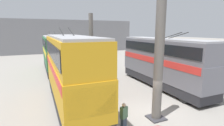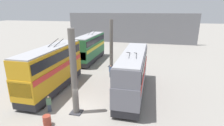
{
  "view_description": "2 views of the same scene",
  "coord_description": "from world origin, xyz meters",
  "px_view_note": "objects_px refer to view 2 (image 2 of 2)",
  "views": [
    {
      "loc": [
        -9.02,
        6.59,
        5.45
      ],
      "look_at": [
        5.46,
        0.4,
        2.56
      ],
      "focal_mm": 28.0,
      "sensor_mm": 36.0,
      "label": 1
    },
    {
      "loc": [
        -13.68,
        -6.4,
        9.12
      ],
      "look_at": [
        10.47,
        -0.78,
        1.51
      ],
      "focal_mm": 28.0,
      "sensor_mm": 36.0,
      "label": 2
    }
  ],
  "objects_px": {
    "person_by_right_row": "(49,103)",
    "bus_right_far": "(90,46)",
    "bus_left_near": "(133,71)",
    "bus_right_mid": "(52,66)",
    "person_aisle_midway": "(111,71)",
    "oil_drum": "(47,121)"
  },
  "relations": [
    {
      "from": "person_by_right_row",
      "to": "bus_right_far",
      "type": "bearing_deg",
      "value": 164.05
    },
    {
      "from": "bus_left_near",
      "to": "bus_right_mid",
      "type": "bearing_deg",
      "value": 98.04
    },
    {
      "from": "bus_right_mid",
      "to": "person_by_right_row",
      "type": "distance_m",
      "value": 5.16
    },
    {
      "from": "bus_left_near",
      "to": "person_aisle_midway",
      "type": "relative_size",
      "value": 6.37
    },
    {
      "from": "bus_right_mid",
      "to": "oil_drum",
      "type": "distance_m",
      "value": 7.24
    },
    {
      "from": "bus_left_near",
      "to": "bus_right_far",
      "type": "relative_size",
      "value": 1.1
    },
    {
      "from": "bus_right_mid",
      "to": "oil_drum",
      "type": "relative_size",
      "value": 11.83
    },
    {
      "from": "bus_right_mid",
      "to": "person_aisle_midway",
      "type": "xyz_separation_m",
      "value": [
        5.43,
        -5.57,
        -1.99
      ]
    },
    {
      "from": "bus_right_mid",
      "to": "bus_right_far",
      "type": "xyz_separation_m",
      "value": [
        12.55,
        -0.0,
        -0.19
      ]
    },
    {
      "from": "bus_right_far",
      "to": "oil_drum",
      "type": "xyz_separation_m",
      "value": [
        -18.66,
        -2.99,
        -2.29
      ]
    },
    {
      "from": "person_aisle_midway",
      "to": "bus_left_near",
      "type": "bearing_deg",
      "value": 61.71
    },
    {
      "from": "bus_right_mid",
      "to": "oil_drum",
      "type": "xyz_separation_m",
      "value": [
        -6.11,
        -2.99,
        -2.48
      ]
    },
    {
      "from": "person_aisle_midway",
      "to": "oil_drum",
      "type": "distance_m",
      "value": 11.84
    },
    {
      "from": "bus_right_far",
      "to": "person_by_right_row",
      "type": "relative_size",
      "value": 6.32
    },
    {
      "from": "bus_left_near",
      "to": "bus_right_mid",
      "type": "distance_m",
      "value": 9.17
    },
    {
      "from": "bus_right_mid",
      "to": "person_aisle_midway",
      "type": "distance_m",
      "value": 8.03
    },
    {
      "from": "person_aisle_midway",
      "to": "person_by_right_row",
      "type": "distance_m",
      "value": 10.31
    },
    {
      "from": "bus_right_mid",
      "to": "person_aisle_midway",
      "type": "height_order",
      "value": "bus_right_mid"
    },
    {
      "from": "person_aisle_midway",
      "to": "person_by_right_row",
      "type": "bearing_deg",
      "value": 1.5
    },
    {
      "from": "bus_right_mid",
      "to": "oil_drum",
      "type": "height_order",
      "value": "bus_right_mid"
    },
    {
      "from": "oil_drum",
      "to": "person_by_right_row",
      "type": "bearing_deg",
      "value": 26.95
    },
    {
      "from": "bus_left_near",
      "to": "person_by_right_row",
      "type": "relative_size",
      "value": 6.97
    }
  ]
}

